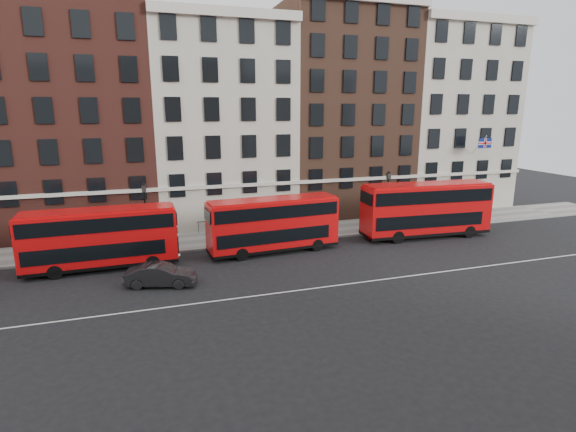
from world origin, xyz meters
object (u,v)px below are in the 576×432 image
object	(u,v)px
car_front	(161,275)
traffic_light	(487,198)
bus_d	(426,208)
bus_c	(273,224)
bus_b	(100,237)

from	to	relation	value
car_front	traffic_light	xyz separation A→B (m)	(30.88, 6.78, 1.73)
traffic_light	bus_d	bearing A→B (deg)	-164.63
bus_c	bus_d	bearing A→B (deg)	-4.26
bus_c	traffic_light	size ratio (longest dim) A/B	3.14
bus_c	car_front	xyz separation A→B (m)	(-8.64, -4.43, -1.57)
bus_d	car_front	xyz separation A→B (m)	(-22.33, -4.43, -1.82)
bus_c	car_front	distance (m)	9.83
bus_c	bus_d	world-z (taller)	bus_d
bus_c	bus_d	distance (m)	13.69
car_front	traffic_light	size ratio (longest dim) A/B	1.33
bus_c	traffic_light	world-z (taller)	bus_c
bus_b	car_front	bearing A→B (deg)	-51.31
bus_b	bus_c	size ratio (longest dim) A/B	0.99
bus_b	bus_c	world-z (taller)	bus_c
bus_c	bus_b	bearing A→B (deg)	175.72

